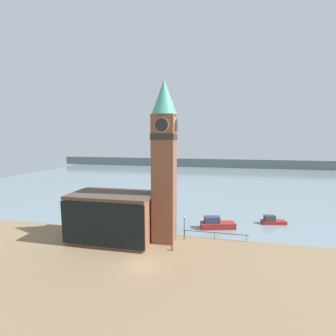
# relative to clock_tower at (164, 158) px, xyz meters

# --- Properties ---
(ground_plane) EXTENTS (160.00, 160.00, 0.00)m
(ground_plane) POSITION_rel_clock_tower_xyz_m (-1.30, -7.74, -13.22)
(ground_plane) COLOR #846B4C
(water) EXTENTS (160.00, 120.00, 0.00)m
(water) POSITION_rel_clock_tower_xyz_m (-1.30, 62.38, -13.22)
(water) COLOR gray
(water) RESTS_ON ground_plane
(far_shoreline) EXTENTS (180.00, 3.00, 5.00)m
(far_shoreline) POSITION_rel_clock_tower_xyz_m (-1.30, 102.38, -10.72)
(far_shoreline) COLOR slate
(far_shoreline) RESTS_ON water
(pier_railing) EXTENTS (10.45, 0.08, 1.09)m
(pier_railing) POSITION_rel_clock_tower_xyz_m (7.91, 2.13, -12.27)
(pier_railing) COLOR #333338
(pier_railing) RESTS_ON ground_plane
(clock_tower) EXTENTS (3.88, 3.88, 24.90)m
(clock_tower) POSITION_rel_clock_tower_xyz_m (0.00, 0.00, 0.00)
(clock_tower) COLOR brown
(clock_tower) RESTS_ON ground_plane
(pier_building) EXTENTS (13.07, 7.29, 7.63)m
(pier_building) POSITION_rel_clock_tower_xyz_m (-8.23, -1.46, -9.39)
(pier_building) COLOR brown
(pier_building) RESTS_ON ground_plane
(boat_near) EXTENTS (6.48, 3.44, 2.19)m
(boat_near) POSITION_rel_clock_tower_xyz_m (8.19, 6.76, -12.42)
(boat_near) COLOR maroon
(boat_near) RESTS_ON water
(boat_far) EXTENTS (4.69, 2.37, 1.64)m
(boat_far) POSITION_rel_clock_tower_xyz_m (18.72, 11.25, -12.63)
(boat_far) COLOR maroon
(boat_far) RESTS_ON water
(mooring_bollard_near) EXTENTS (0.30, 0.30, 0.75)m
(mooring_bollard_near) POSITION_rel_clock_tower_xyz_m (1.86, -3.07, -12.81)
(mooring_bollard_near) COLOR brown
(mooring_bollard_near) RESTS_ON ground_plane
(lamp_post) EXTENTS (0.32, 0.32, 3.98)m
(lamp_post) POSITION_rel_clock_tower_xyz_m (3.08, 0.80, -10.44)
(lamp_post) COLOR black
(lamp_post) RESTS_ON ground_plane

